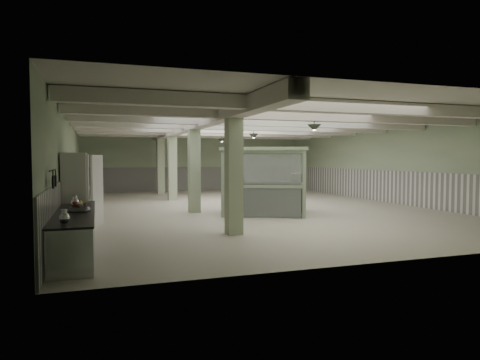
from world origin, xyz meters
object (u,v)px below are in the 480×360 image
object	(u,v)px
prep_counter	(75,231)
walkin_cooler	(77,191)
guard_booth	(265,169)
filing_cabinet	(297,192)

from	to	relation	value
prep_counter	walkin_cooler	size ratio (longest dim) A/B	1.90
walkin_cooler	guard_booth	xyz separation A→B (m)	(6.54, 1.75, 0.55)
prep_counter	walkin_cooler	distance (m)	3.08
filing_cabinet	prep_counter	bearing A→B (deg)	-128.64
prep_counter	guard_booth	distance (m)	8.11
guard_booth	filing_cabinet	bearing A→B (deg)	42.53
prep_counter	filing_cabinet	bearing A→B (deg)	33.27
prep_counter	guard_booth	size ratio (longest dim) A/B	1.22
filing_cabinet	walkin_cooler	bearing A→B (deg)	-146.23
walkin_cooler	filing_cabinet	size ratio (longest dim) A/B	1.68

